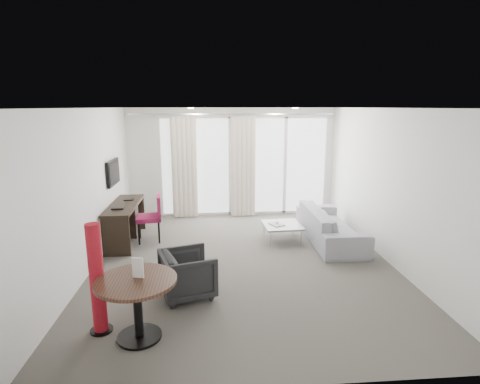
{
  "coord_description": "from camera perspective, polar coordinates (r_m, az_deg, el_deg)",
  "views": [
    {
      "loc": [
        -0.53,
        -6.03,
        2.62
      ],
      "look_at": [
        0.0,
        0.6,
        1.1
      ],
      "focal_mm": 28.0,
      "sensor_mm": 36.0,
      "label": 1
    }
  ],
  "objects": [
    {
      "name": "floor",
      "position": [
        6.6,
        0.42,
        -10.53
      ],
      "size": [
        5.0,
        6.0,
        0.0
      ],
      "primitive_type": "cube",
      "color": "#4E4A44",
      "rests_on": "ground"
    },
    {
      "name": "ceiling",
      "position": [
        6.05,
        0.46,
        12.68
      ],
      "size": [
        5.0,
        6.0,
        0.0
      ],
      "primitive_type": "cube",
      "color": "white",
      "rests_on": "ground"
    },
    {
      "name": "wall_left",
      "position": [
        6.48,
        -22.16,
        0.15
      ],
      "size": [
        0.0,
        6.0,
        2.6
      ],
      "primitive_type": "cube",
      "color": "silver",
      "rests_on": "ground"
    },
    {
      "name": "wall_right",
      "position": [
        6.87,
        21.68,
        0.88
      ],
      "size": [
        0.0,
        6.0,
        2.6
      ],
      "primitive_type": "cube",
      "color": "silver",
      "rests_on": "ground"
    },
    {
      "name": "wall_front",
      "position": [
        3.35,
        4.98,
        -10.41
      ],
      "size": [
        5.0,
        0.0,
        2.6
      ],
      "primitive_type": "cube",
      "color": "silver",
      "rests_on": "ground"
    },
    {
      "name": "window_panel",
      "position": [
        9.16,
        0.69,
        3.96
      ],
      "size": [
        4.0,
        0.02,
        2.38
      ],
      "primitive_type": null,
      "color": "white",
      "rests_on": "ground"
    },
    {
      "name": "window_frame",
      "position": [
        9.15,
        0.7,
        3.94
      ],
      "size": [
        4.1,
        0.06,
        2.44
      ],
      "primitive_type": null,
      "color": "white",
      "rests_on": "ground"
    },
    {
      "name": "curtain_left",
      "position": [
        8.98,
        -8.48,
        3.64
      ],
      "size": [
        0.6,
        0.2,
        2.38
      ],
      "primitive_type": null,
      "color": "beige",
      "rests_on": "ground"
    },
    {
      "name": "curtain_right",
      "position": [
        9.0,
        0.47,
        3.79
      ],
      "size": [
        0.6,
        0.2,
        2.38
      ],
      "primitive_type": null,
      "color": "beige",
      "rests_on": "ground"
    },
    {
      "name": "curtain_track",
      "position": [
        8.87,
        -1.16,
        11.77
      ],
      "size": [
        4.8,
        0.04,
        0.04
      ],
      "primitive_type": null,
      "color": "#B2B2B7",
      "rests_on": "ceiling"
    },
    {
      "name": "downlight_a",
      "position": [
        7.64,
        -7.53,
        12.54
      ],
      "size": [
        0.12,
        0.12,
        0.02
      ],
      "primitive_type": "cylinder",
      "color": "#FFE0B2",
      "rests_on": "ceiling"
    },
    {
      "name": "downlight_b",
      "position": [
        7.82,
        8.41,
        12.52
      ],
      "size": [
        0.12,
        0.12,
        0.02
      ],
      "primitive_type": "cylinder",
      "color": "#FFE0B2",
      "rests_on": "ceiling"
    },
    {
      "name": "desk",
      "position": [
        7.73,
        -17.08,
        -4.54
      ],
      "size": [
        0.51,
        1.63,
        0.77
      ],
      "primitive_type": null,
      "color": "black",
      "rests_on": "floor"
    },
    {
      "name": "tv",
      "position": [
        7.83,
        -18.76,
        2.85
      ],
      "size": [
        0.05,
        0.8,
        0.5
      ],
      "primitive_type": null,
      "color": "black",
      "rests_on": "wall_left"
    },
    {
      "name": "desk_chair",
      "position": [
        7.63,
        -13.76,
        -3.93
      ],
      "size": [
        0.57,
        0.54,
        0.93
      ],
      "primitive_type": null,
      "rotation": [
        0.0,
        0.0,
        0.14
      ],
      "color": "maroon",
      "rests_on": "floor"
    },
    {
      "name": "round_table",
      "position": [
        4.62,
        -15.3,
        -16.81
      ],
      "size": [
        0.99,
        0.99,
        0.73
      ],
      "primitive_type": null,
      "rotation": [
        0.0,
        0.0,
        0.08
      ],
      "color": "#372015",
      "rests_on": "floor"
    },
    {
      "name": "menu_card",
      "position": [
        4.5,
        -15.2,
        -12.6
      ],
      "size": [
        0.13,
        0.05,
        0.24
      ],
      "primitive_type": null,
      "rotation": [
        0.0,
        0.0,
        -0.25
      ],
      "color": "white",
      "rests_on": "round_table"
    },
    {
      "name": "red_lamp",
      "position": [
        4.75,
        -20.97,
        -12.29
      ],
      "size": [
        0.3,
        0.3,
        1.34
      ],
      "primitive_type": "cylinder",
      "rotation": [
        0.0,
        0.0,
        0.13
      ],
      "color": "maroon",
      "rests_on": "floor"
    },
    {
      "name": "tub_armchair",
      "position": [
        5.43,
        -7.98,
        -12.23
      ],
      "size": [
        0.89,
        0.88,
        0.65
      ],
      "primitive_type": "imported",
      "rotation": [
        0.0,
        0.0,
        1.87
      ],
      "color": "black",
      "rests_on": "floor"
    },
    {
      "name": "coffee_table",
      "position": [
        7.58,
        6.42,
        -6.1
      ],
      "size": [
        0.78,
        0.78,
        0.33
      ],
      "primitive_type": null,
      "rotation": [
        0.0,
        0.0,
        0.06
      ],
      "color": "gray",
      "rests_on": "floor"
    },
    {
      "name": "remote",
      "position": [
        7.53,
        5.7,
        -4.66
      ],
      "size": [
        0.08,
        0.16,
        0.02
      ],
      "primitive_type": null,
      "rotation": [
        0.0,
        0.0,
        -0.19
      ],
      "color": "black",
      "rests_on": "coffee_table"
    },
    {
      "name": "magazine",
      "position": [
        7.48,
        5.64,
        -4.77
      ],
      "size": [
        0.31,
        0.34,
        0.02
      ],
      "primitive_type": null,
      "rotation": [
        0.0,
        0.0,
        0.43
      ],
      "color": "gray",
      "rests_on": "coffee_table"
    },
    {
      "name": "sofa",
      "position": [
        7.69,
        13.55,
        -4.87
      ],
      "size": [
        0.87,
        2.21,
        0.65
      ],
      "primitive_type": "imported",
      "rotation": [
        0.0,
        0.0,
        1.57
      ],
      "color": "gray",
      "rests_on": "floor"
    },
    {
      "name": "terrace_slab",
      "position": [
        10.9,
        -0.05,
        -1.36
      ],
      "size": [
        5.6,
        3.0,
        0.12
      ],
      "primitive_type": "cube",
      "color": "#4D4D50",
      "rests_on": "ground"
    },
    {
      "name": "rattan_chair_a",
      "position": [
        11.22,
        5.41,
        1.45
      ],
      "size": [
        0.71,
        0.71,
        0.82
      ],
      "primitive_type": null,
      "rotation": [
        0.0,
        0.0,
        0.32
      ],
      "color": "brown",
      "rests_on": "terrace_slab"
    },
    {
      "name": "rattan_chair_b",
      "position": [
        11.53,
        9.34,
        1.59
      ],
      "size": [
        0.69,
        0.69,
        0.8
      ],
      "primitive_type": null,
      "rotation": [
        0.0,
        0.0,
        0.33
      ],
      "color": "brown",
      "rests_on": "terrace_slab"
    },
    {
      "name": "rattan_table",
      "position": [
        10.59,
        7.29,
        -0.14
      ],
      "size": [
        0.53,
        0.53,
        0.51
      ],
      "primitive_type": null,
      "rotation": [
        0.0,
        0.0,
        -0.04
      ],
      "color": "brown",
      "rests_on": "terrace_slab"
    },
    {
      "name": "balustrade",
      "position": [
        12.19,
        -0.59,
        2.86
      ],
      "size": [
        5.5,
        0.06,
        1.05
      ],
      "primitive_type": null,
      "color": "#B2B2B7",
      "rests_on": "terrace_slab"
    }
  ]
}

